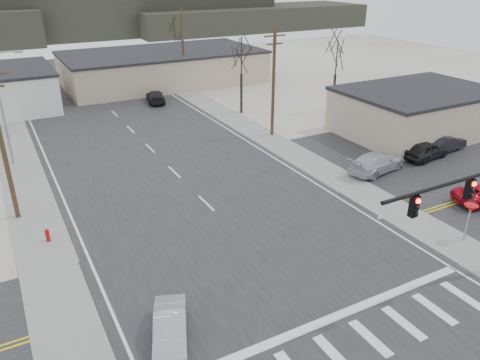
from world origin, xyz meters
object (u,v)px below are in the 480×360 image
object	(u,v)px
car_parked_silver	(376,162)
sedan_crossing	(170,329)
car_far_b	(78,81)
car_parked_dark_b	(445,143)
car_parked_dark_a	(427,150)
car_far_a	(156,97)
fire_hydrant	(48,235)

from	to	relation	value
car_parked_silver	sedan_crossing	bearing A→B (deg)	103.89
car_far_b	car_parked_dark_b	bearing A→B (deg)	-49.42
sedan_crossing	car_parked_dark_a	size ratio (longest dim) A/B	0.90
car_far_a	sedan_crossing	bearing A→B (deg)	84.16
sedan_crossing	car_parked_silver	size ratio (longest dim) A/B	0.75
car_far_b	car_parked_silver	size ratio (longest dim) A/B	0.74
fire_hydrant	car_parked_dark_b	xyz separation A→B (m)	(32.62, -0.83, 0.31)
sedan_crossing	car_parked_dark_b	size ratio (longest dim) A/B	0.90
fire_hydrant	sedan_crossing	xyz separation A→B (m)	(3.50, -11.00, 0.25)
car_parked_silver	fire_hydrant	bearing A→B (deg)	75.72
car_far_a	car_far_b	world-z (taller)	car_far_a
car_parked_dark_a	car_far_a	bearing A→B (deg)	19.93
fire_hydrant	sedan_crossing	distance (m)	11.55
car_parked_dark_a	fire_hydrant	bearing A→B (deg)	80.50
car_far_b	car_parked_dark_a	distance (m)	45.44
car_parked_dark_b	car_far_a	bearing A→B (deg)	26.68
car_far_b	car_parked_dark_a	bearing A→B (deg)	-52.79
fire_hydrant	car_parked_silver	distance (m)	24.26
car_far_a	car_parked_silver	xyz separation A→B (m)	(8.48, -27.84, 0.07)
car_far_b	fire_hydrant	bearing A→B (deg)	-92.99
sedan_crossing	car_far_a	size ratio (longest dim) A/B	0.84
car_parked_dark_b	car_parked_silver	world-z (taller)	car_parked_silver
car_far_a	car_parked_dark_b	world-z (taller)	car_parked_dark_b
sedan_crossing	car_parked_dark_a	bearing A→B (deg)	41.26
sedan_crossing	car_parked_dark_a	distance (m)	28.04
car_parked_silver	car_far_a	bearing A→B (deg)	5.94
sedan_crossing	car_far_b	size ratio (longest dim) A/B	1.00
car_far_b	car_parked_dark_a	xyz separation A→B (m)	(20.56, -40.52, 0.07)
car_far_a	car_far_b	distance (m)	14.29
sedan_crossing	car_parked_silver	bearing A→B (deg)	45.99
car_parked_dark_b	fire_hydrant	bearing A→B (deg)	83.48
car_parked_dark_a	car_parked_silver	bearing A→B (deg)	83.57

